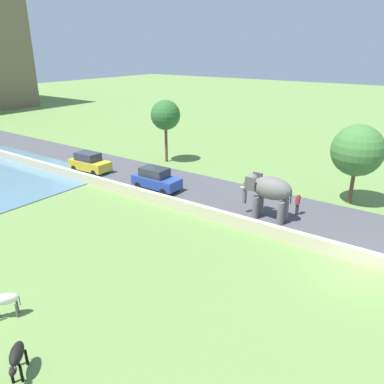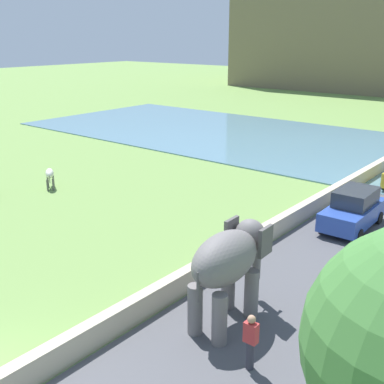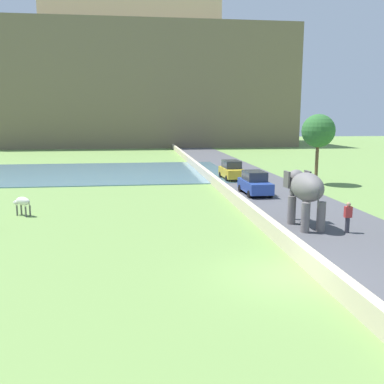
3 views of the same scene
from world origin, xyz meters
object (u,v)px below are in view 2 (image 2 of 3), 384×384
at_px(elephant, 229,262).
at_px(person_beside_elephant, 251,341).
at_px(car_blue, 353,210).
at_px(cow_white, 50,174).

relative_size(elephant, person_beside_elephant, 2.14).
relative_size(person_beside_elephant, car_blue, 0.40).
bearing_deg(cow_white, car_blue, 17.67).
relative_size(elephant, cow_white, 2.66).
bearing_deg(car_blue, elephant, -90.05).
height_order(person_beside_elephant, cow_white, person_beside_elephant).
xyz_separation_m(elephant, person_beside_elephant, (1.72, -1.45, -1.16)).
bearing_deg(cow_white, person_beside_elephant, -19.61).
xyz_separation_m(person_beside_elephant, car_blue, (-1.71, 11.14, 0.03)).
distance_m(car_blue, cow_white, 16.38).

